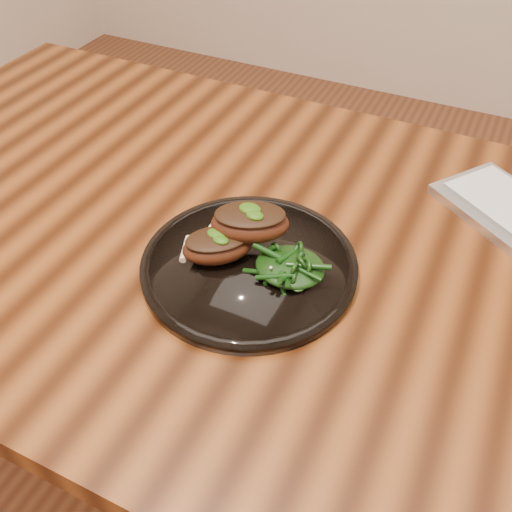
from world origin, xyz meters
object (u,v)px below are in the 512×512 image
Objects in this scene: plate at (249,265)px; lamb_chop_front at (217,245)px; greens_heap at (290,263)px; desk at (302,292)px.

plate is 2.63× the size of lamb_chop_front.
plate is 3.13× the size of greens_heap.
plate is at bearing 14.12° from lamb_chop_front.
lamb_chop_front is (-0.04, -0.01, 0.03)m from plate.
lamb_chop_front reaches higher than desk.
lamb_chop_front reaches higher than plate.
greens_heap is at bearing 9.04° from lamb_chop_front.
plate is 0.05m from lamb_chop_front.
plate is (-0.05, -0.07, 0.09)m from desk.
desk is at bearing 40.56° from lamb_chop_front.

